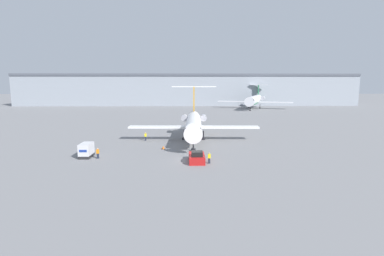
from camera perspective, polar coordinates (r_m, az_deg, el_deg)
ground_plane at (r=44.82m, az=0.36°, el=-6.49°), size 600.00×600.00×0.00m
terminal_building at (r=163.32m, az=-0.94°, el=7.33°), size 180.00×16.80×16.68m
airplane_main at (r=61.00m, az=0.31°, el=0.87°), size 26.63×25.79×10.95m
pushback_tug at (r=44.71m, az=0.91°, el=-5.64°), size 2.31×4.49×1.82m
luggage_cart at (r=50.29m, az=-19.49°, el=-4.02°), size 1.66×3.12×2.25m
worker_near_tug at (r=43.91m, az=3.30°, el=-5.68°), size 0.40×0.24×1.64m
worker_by_wing at (r=61.95m, az=-8.84°, el=-1.57°), size 0.40×0.24×1.69m
worker_on_apron at (r=48.89m, az=-17.51°, el=-4.58°), size 0.40×0.24×1.67m
traffic_cone_left at (r=53.68m, az=-5.50°, el=-3.72°), size 0.69×0.69×0.59m
airplane_parked_far_left at (r=143.57m, az=11.78°, el=5.23°), size 33.65×32.58×11.05m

